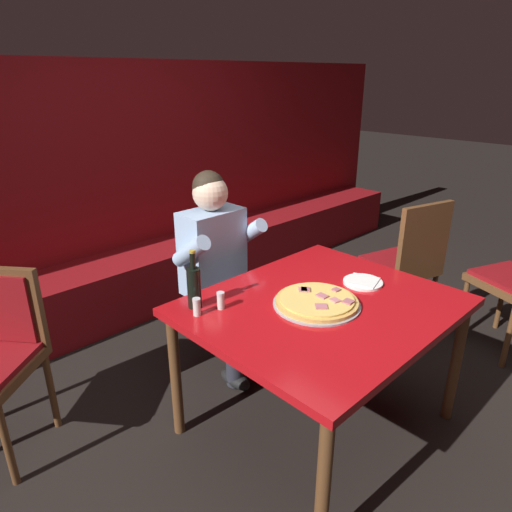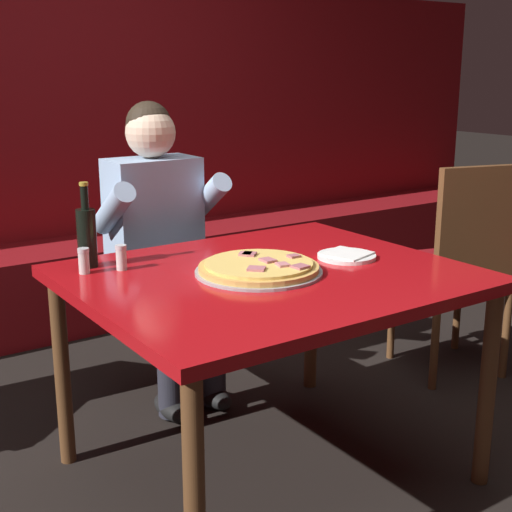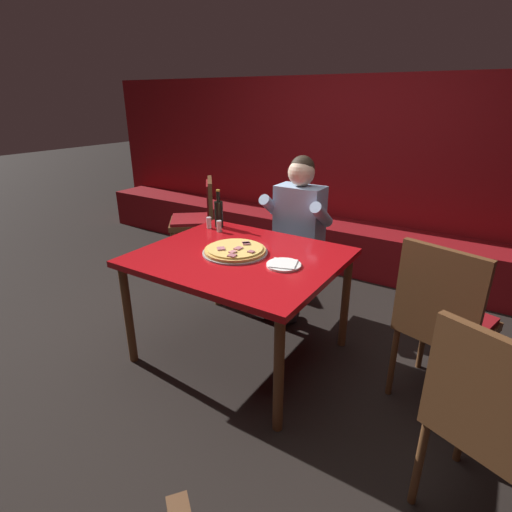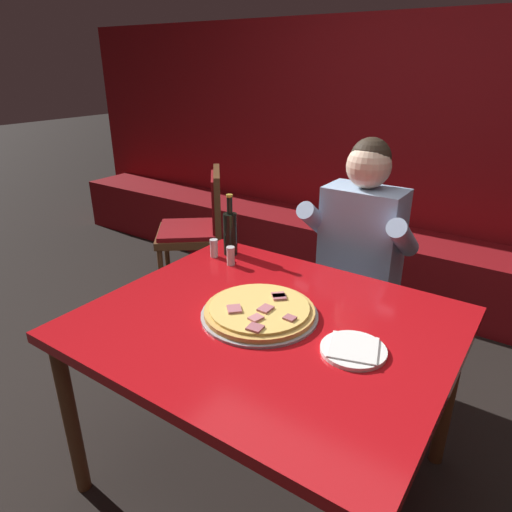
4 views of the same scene
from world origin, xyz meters
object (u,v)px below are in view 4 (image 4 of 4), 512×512
(plate_white_paper, at_px, (353,349))
(dining_chair_near_right, at_px, (200,224))
(shaker_black_pepper, at_px, (231,257))
(diner_seated_blue_shirt, at_px, (354,259))
(pizza, at_px, (260,311))
(main_dining_table, at_px, (267,337))
(beer_bottle, at_px, (230,232))
(shaker_red_pepper_flakes, at_px, (214,249))

(plate_white_paper, distance_m, dining_chair_near_right, 1.90)
(plate_white_paper, relative_size, shaker_black_pepper, 2.44)
(dining_chair_near_right, bearing_deg, shaker_black_pepper, -41.44)
(plate_white_paper, bearing_deg, diner_seated_blue_shirt, 112.81)
(plate_white_paper, height_order, shaker_black_pepper, shaker_black_pepper)
(diner_seated_blue_shirt, bearing_deg, pizza, -93.15)
(main_dining_table, bearing_deg, diner_seated_blue_shirt, 89.75)
(main_dining_table, xyz_separation_m, beer_bottle, (-0.47, 0.41, 0.18))
(shaker_red_pepper_flakes, xyz_separation_m, shaker_black_pepper, (0.12, -0.03, 0.00))
(beer_bottle, bearing_deg, plate_white_paper, -27.30)
(shaker_red_pepper_flakes, relative_size, dining_chair_near_right, 0.09)
(main_dining_table, height_order, diner_seated_blue_shirt, diner_seated_blue_shirt)
(diner_seated_blue_shirt, bearing_deg, plate_white_paper, -67.19)
(beer_bottle, bearing_deg, main_dining_table, -40.59)
(shaker_red_pepper_flakes, height_order, dining_chair_near_right, dining_chair_near_right)
(beer_bottle, bearing_deg, dining_chair_near_right, 139.95)
(beer_bottle, height_order, shaker_black_pepper, beer_bottle)
(dining_chair_near_right, bearing_deg, beer_bottle, -40.05)
(main_dining_table, distance_m, diner_seated_blue_shirt, 0.77)
(shaker_red_pepper_flakes, bearing_deg, beer_bottle, 59.37)
(shaker_red_pepper_flakes, height_order, diner_seated_blue_shirt, diner_seated_blue_shirt)
(plate_white_paper, height_order, diner_seated_blue_shirt, diner_seated_blue_shirt)
(pizza, bearing_deg, shaker_red_pepper_flakes, 145.68)
(shaker_red_pepper_flakes, bearing_deg, diner_seated_blue_shirt, 40.06)
(pizza, xyz_separation_m, diner_seated_blue_shirt, (0.04, 0.76, -0.06))
(diner_seated_blue_shirt, distance_m, dining_chair_near_right, 1.28)
(main_dining_table, bearing_deg, pizza, 168.50)
(shaker_red_pepper_flakes, xyz_separation_m, diner_seated_blue_shirt, (0.52, 0.44, -0.08))
(plate_white_paper, distance_m, shaker_black_pepper, 0.79)
(main_dining_table, relative_size, shaker_red_pepper_flakes, 14.66)
(main_dining_table, height_order, beer_bottle, beer_bottle)
(pizza, bearing_deg, main_dining_table, -11.50)
(main_dining_table, height_order, plate_white_paper, plate_white_paper)
(main_dining_table, relative_size, beer_bottle, 4.32)
(shaker_black_pepper, bearing_deg, diner_seated_blue_shirt, 49.39)
(main_dining_table, bearing_deg, dining_chair_near_right, 139.74)
(pizza, height_order, shaker_black_pepper, shaker_black_pepper)
(plate_white_paper, xyz_separation_m, shaker_red_pepper_flakes, (-0.85, 0.34, 0.03))
(main_dining_table, xyz_separation_m, shaker_black_pepper, (-0.40, 0.31, 0.11))
(plate_white_paper, bearing_deg, beer_bottle, 152.70)
(pizza, height_order, dining_chair_near_right, dining_chair_near_right)
(shaker_red_pepper_flakes, distance_m, shaker_black_pepper, 0.12)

